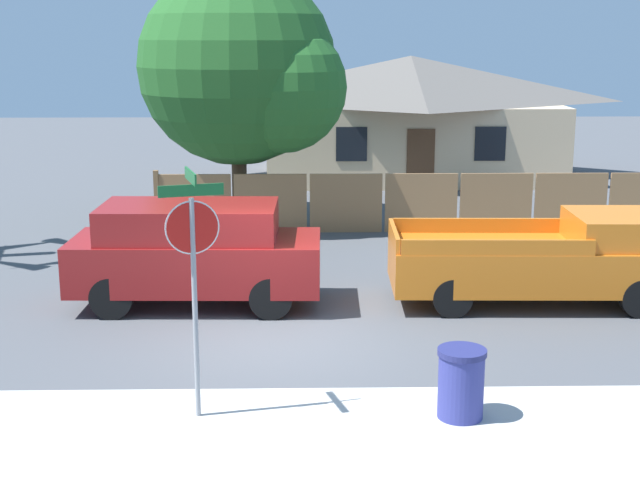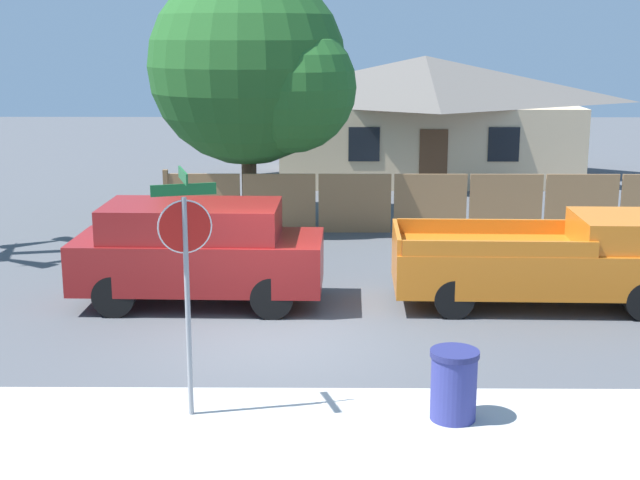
# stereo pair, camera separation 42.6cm
# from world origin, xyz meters

# --- Properties ---
(ground_plane) EXTENTS (80.00, 80.00, 0.00)m
(ground_plane) POSITION_xyz_m (0.00, 0.00, 0.00)
(ground_plane) COLOR #4C4F54
(sidewalk_strip) EXTENTS (36.00, 3.20, 0.01)m
(sidewalk_strip) POSITION_xyz_m (0.00, -3.60, 0.00)
(sidewalk_strip) COLOR beige
(sidewalk_strip) RESTS_ON ground
(wooden_fence) EXTENTS (15.55, 0.12, 1.62)m
(wooden_fence) POSITION_xyz_m (4.47, 8.30, 0.76)
(wooden_fence) COLOR #997047
(wooden_fence) RESTS_ON ground
(house) EXTENTS (10.72, 6.76, 4.22)m
(house) POSITION_xyz_m (4.28, 17.53, 2.19)
(house) COLOR beige
(house) RESTS_ON ground
(oak_tree) EXTENTS (5.40, 5.14, 6.75)m
(oak_tree) POSITION_xyz_m (-0.97, 9.32, 4.06)
(oak_tree) COLOR brown
(oak_tree) RESTS_ON ground
(red_suv) EXTENTS (4.66, 2.01, 1.93)m
(red_suv) POSITION_xyz_m (-1.55, 2.10, 1.04)
(red_suv) COLOR maroon
(red_suv) RESTS_ON ground
(orange_pickup) EXTENTS (5.52, 2.10, 1.72)m
(orange_pickup) POSITION_xyz_m (5.09, 2.09, 0.86)
(orange_pickup) COLOR orange
(orange_pickup) RESTS_ON ground
(stop_sign) EXTENTS (0.81, 0.73, 3.33)m
(stop_sign) POSITION_xyz_m (-0.95, -2.90, 2.25)
(stop_sign) COLOR gray
(stop_sign) RESTS_ON ground
(trash_bin) EXTENTS (0.65, 0.65, 0.96)m
(trash_bin) POSITION_xyz_m (2.56, -3.02, 0.49)
(trash_bin) COLOR navy
(trash_bin) RESTS_ON ground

